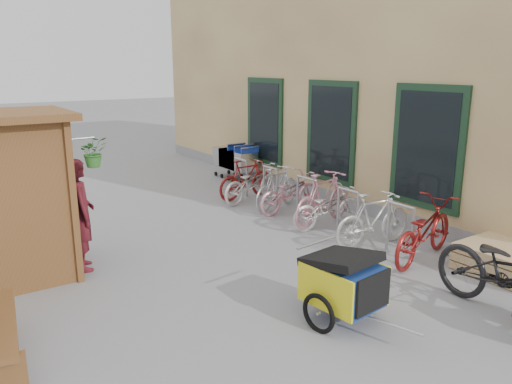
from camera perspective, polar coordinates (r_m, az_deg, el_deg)
ground at (r=7.06m, az=3.52°, el=-10.99°), size 80.00×80.00×0.00m
building at (r=14.13m, az=14.01°, el=15.85°), size 6.07×13.00×7.00m
bike_rack at (r=10.01m, az=5.66°, el=-0.20°), size 0.05×5.35×0.86m
pallet_stack at (r=8.30m, az=26.64°, el=-7.01°), size 1.00×1.20×0.40m
shopping_carts at (r=13.44m, az=-2.44°, el=3.86°), size 0.56×1.53×1.00m
child_trailer at (r=6.15m, az=9.98°, el=-10.00°), size 0.96×1.57×0.91m
person_kiosk at (r=7.87m, az=-19.41°, el=-2.48°), size 0.47×0.66×1.70m
bike_0 at (r=8.30m, az=18.61°, el=-4.18°), size 1.96×1.08×0.98m
bike_1 at (r=8.71m, az=13.30°, el=-3.04°), size 1.62×0.62×0.95m
bike_2 at (r=9.53m, az=8.14°, el=-1.74°), size 1.57×0.67×0.81m
bike_3 at (r=9.70m, az=7.72°, el=-0.72°), size 1.80×0.86×1.04m
bike_4 at (r=10.48m, az=3.88°, el=-0.04°), size 1.65×0.70×0.84m
bike_5 at (r=10.72m, az=2.44°, el=0.52°), size 1.58×0.90×0.92m
bike_6 at (r=11.24m, az=-0.46°, el=1.04°), size 1.73×0.87×0.87m
bike_7 at (r=11.53m, az=-1.17°, el=1.52°), size 1.57×0.60×0.92m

